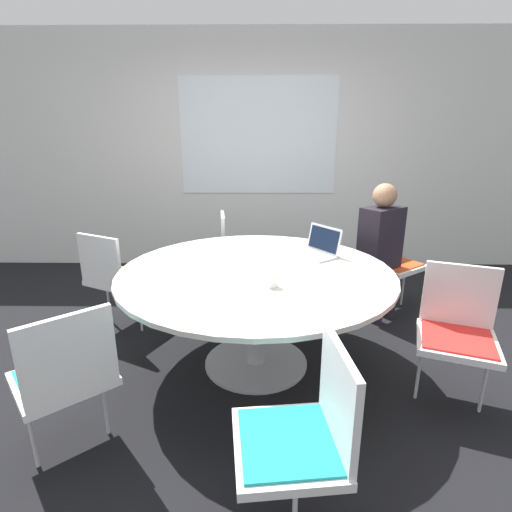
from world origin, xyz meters
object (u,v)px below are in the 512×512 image
laptop (319,248)px  person_0 (382,242)px  chair_4 (305,429)px  chair_0 (389,256)px  chair_5 (458,326)px  chair_2 (114,273)px  chair_1 (236,248)px  chair_3 (65,372)px  coffee_cup (271,280)px

laptop → person_0: bearing=88.8°
chair_4 → laptop: (0.26, 1.60, 0.27)m
chair_0 → chair_4: size_ratio=1.00×
chair_5 → laptop: size_ratio=2.18×
chair_4 → chair_5: same height
chair_2 → chair_5: 2.53m
chair_1 → chair_3: bearing=-24.8°
chair_2 → person_0: bearing=33.5°
chair_1 → coffee_cup: size_ratio=10.24×
chair_0 → person_0: person_0 is taller
chair_0 → chair_5: bearing=53.1°
chair_5 → person_0: bearing=-62.8°
chair_4 → laptop: 1.64m
chair_3 → chair_4: bearing=-59.2°
chair_5 → chair_1: bearing=-28.4°
chair_2 → person_0: 2.26m
chair_5 → laptop: bearing=-23.9°
chair_3 → person_0: (1.99, 1.66, 0.19)m
chair_3 → person_0: 2.60m
chair_4 → coffee_cup: bearing=0.2°
laptop → chair_5: bearing=9.0°
chair_1 → person_0: person_0 is taller
chair_2 → chair_3: size_ratio=1.00×
chair_4 → chair_5: (1.00, 0.87, 0.00)m
chair_3 → laptop: laptop is taller
chair_3 → coffee_cup: 1.19m
chair_2 → coffee_cup: size_ratio=10.24×
chair_0 → chair_5: same height
laptop → coffee_cup: (-0.37, -0.65, -0.01)m
chair_0 → laptop: bearing=3.9°
chair_0 → chair_1: (-1.43, 0.26, 0.00)m
chair_2 → chair_5: (2.38, -0.88, 0.00)m
chair_3 → chair_1: bearing=30.9°
chair_1 → chair_4: 2.54m
chair_3 → chair_5: (2.13, 0.50, 0.00)m
chair_3 → coffee_cup: (1.01, 0.58, 0.26)m
chair_3 → chair_5: bearing=-27.6°
chair_1 → person_0: 1.38m
chair_2 → chair_3: same height
chair_0 → chair_3: (-2.13, -1.87, 0.00)m
chair_1 → chair_4: (0.42, -2.50, 0.00)m
chair_1 → chair_5: same height
chair_1 → person_0: (1.29, -0.47, 0.19)m
chair_5 → laptop: 1.07m
chair_3 → laptop: 1.87m
coffee_cup → laptop: bearing=60.2°
chair_0 → chair_3: bearing=4.6°
chair_2 → laptop: size_ratio=2.18×
chair_3 → chair_2: bearing=59.4°
chair_0 → chair_2: bearing=-25.1°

